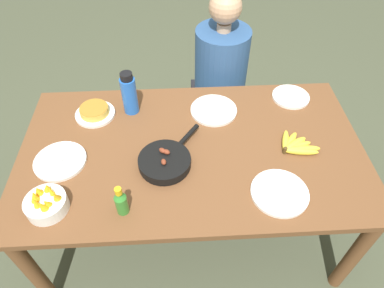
{
  "coord_description": "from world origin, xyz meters",
  "views": [
    {
      "loc": [
        -0.06,
        -1.16,
        2.0
      ],
      "look_at": [
        0.0,
        0.0,
        0.76
      ],
      "focal_mm": 32.0,
      "sensor_mm": 36.0,
      "label": 1
    }
  ],
  "objects_px": {
    "fruit_bowl_mango": "(46,203)",
    "person_figure": "(219,91)",
    "hot_sauce_bottle": "(121,202)",
    "banana_bunch": "(296,146)",
    "frittata_plate_center": "(95,112)",
    "empty_plate_far_left": "(280,193)",
    "empty_plate_far_right": "(214,110)",
    "empty_plate_mid_edge": "(291,97)",
    "empty_plate_near_front": "(60,161)",
    "water_bottle": "(129,94)",
    "skillet": "(165,161)"
  },
  "relations": [
    {
      "from": "banana_bunch",
      "to": "frittata_plate_center",
      "type": "bearing_deg",
      "value": 163.39
    },
    {
      "from": "skillet",
      "to": "fruit_bowl_mango",
      "type": "bearing_deg",
      "value": 149.68
    },
    {
      "from": "banana_bunch",
      "to": "frittata_plate_center",
      "type": "height_order",
      "value": "frittata_plate_center"
    },
    {
      "from": "empty_plate_near_front",
      "to": "empty_plate_far_left",
      "type": "distance_m",
      "value": 1.05
    },
    {
      "from": "empty_plate_mid_edge",
      "to": "person_figure",
      "type": "bearing_deg",
      "value": 133.31
    },
    {
      "from": "banana_bunch",
      "to": "skillet",
      "type": "xyz_separation_m",
      "value": [
        -0.65,
        -0.07,
        0.01
      ]
    },
    {
      "from": "fruit_bowl_mango",
      "to": "empty_plate_near_front",
      "type": "bearing_deg",
      "value": 90.69
    },
    {
      "from": "banana_bunch",
      "to": "empty_plate_near_front",
      "type": "xyz_separation_m",
      "value": [
        -1.16,
        -0.02,
        -0.01
      ]
    },
    {
      "from": "banana_bunch",
      "to": "water_bottle",
      "type": "relative_size",
      "value": 0.78
    },
    {
      "from": "empty_plate_far_left",
      "to": "banana_bunch",
      "type": "bearing_deg",
      "value": 62.01
    },
    {
      "from": "hot_sauce_bottle",
      "to": "banana_bunch",
      "type": "bearing_deg",
      "value": 20.75
    },
    {
      "from": "banana_bunch",
      "to": "empty_plate_far_left",
      "type": "bearing_deg",
      "value": -117.99
    },
    {
      "from": "person_figure",
      "to": "water_bottle",
      "type": "bearing_deg",
      "value": -141.41
    },
    {
      "from": "empty_plate_near_front",
      "to": "hot_sauce_bottle",
      "type": "distance_m",
      "value": 0.44
    },
    {
      "from": "empty_plate_mid_edge",
      "to": "empty_plate_far_left",
      "type": "bearing_deg",
      "value": -108.36
    },
    {
      "from": "skillet",
      "to": "empty_plate_far_left",
      "type": "bearing_deg",
      "value": -74.64
    },
    {
      "from": "empty_plate_near_front",
      "to": "empty_plate_far_left",
      "type": "relative_size",
      "value": 0.97
    },
    {
      "from": "empty_plate_far_right",
      "to": "fruit_bowl_mango",
      "type": "bearing_deg",
      "value": -142.7
    },
    {
      "from": "fruit_bowl_mango",
      "to": "hot_sauce_bottle",
      "type": "distance_m",
      "value": 0.33
    },
    {
      "from": "frittata_plate_center",
      "to": "skillet",
      "type": "bearing_deg",
      "value": -44.44
    },
    {
      "from": "empty_plate_far_left",
      "to": "empty_plate_far_right",
      "type": "height_order",
      "value": "same"
    },
    {
      "from": "empty_plate_far_left",
      "to": "empty_plate_far_right",
      "type": "relative_size",
      "value": 1.01
    },
    {
      "from": "empty_plate_far_left",
      "to": "empty_plate_mid_edge",
      "type": "xyz_separation_m",
      "value": [
        0.22,
        0.66,
        0.0
      ]
    },
    {
      "from": "empty_plate_far_left",
      "to": "fruit_bowl_mango",
      "type": "height_order",
      "value": "fruit_bowl_mango"
    },
    {
      "from": "empty_plate_far_right",
      "to": "frittata_plate_center",
      "type": "bearing_deg",
      "value": 179.6
    },
    {
      "from": "empty_plate_mid_edge",
      "to": "water_bottle",
      "type": "relative_size",
      "value": 0.85
    },
    {
      "from": "water_bottle",
      "to": "person_figure",
      "type": "bearing_deg",
      "value": 38.59
    },
    {
      "from": "fruit_bowl_mango",
      "to": "empty_plate_far_left",
      "type": "bearing_deg",
      "value": 1.14
    },
    {
      "from": "fruit_bowl_mango",
      "to": "hot_sauce_bottle",
      "type": "xyz_separation_m",
      "value": [
        0.32,
        -0.03,
        0.03
      ]
    },
    {
      "from": "empty_plate_far_right",
      "to": "water_bottle",
      "type": "relative_size",
      "value": 1.03
    },
    {
      "from": "frittata_plate_center",
      "to": "empty_plate_far_right",
      "type": "relative_size",
      "value": 0.84
    },
    {
      "from": "skillet",
      "to": "empty_plate_near_front",
      "type": "height_order",
      "value": "skillet"
    },
    {
      "from": "banana_bunch",
      "to": "empty_plate_far_right",
      "type": "relative_size",
      "value": 0.76
    },
    {
      "from": "empty_plate_near_front",
      "to": "empty_plate_far_right",
      "type": "distance_m",
      "value": 0.85
    },
    {
      "from": "empty_plate_mid_edge",
      "to": "frittata_plate_center",
      "type": "bearing_deg",
      "value": -175.53
    },
    {
      "from": "banana_bunch",
      "to": "water_bottle",
      "type": "distance_m",
      "value": 0.91
    },
    {
      "from": "person_figure",
      "to": "fruit_bowl_mango",
      "type": "bearing_deg",
      "value": -129.36
    },
    {
      "from": "banana_bunch",
      "to": "hot_sauce_bottle",
      "type": "bearing_deg",
      "value": -159.25
    },
    {
      "from": "banana_bunch",
      "to": "empty_plate_far_right",
      "type": "xyz_separation_m",
      "value": [
        -0.38,
        0.3,
        -0.01
      ]
    },
    {
      "from": "skillet",
      "to": "water_bottle",
      "type": "xyz_separation_m",
      "value": [
        -0.19,
        0.41,
        0.09
      ]
    },
    {
      "from": "hot_sauce_bottle",
      "to": "person_figure",
      "type": "xyz_separation_m",
      "value": [
        0.55,
        1.09,
        -0.31
      ]
    },
    {
      "from": "empty_plate_far_right",
      "to": "water_bottle",
      "type": "bearing_deg",
      "value": 176.03
    },
    {
      "from": "skillet",
      "to": "empty_plate_far_right",
      "type": "distance_m",
      "value": 0.46
    },
    {
      "from": "skillet",
      "to": "empty_plate_far_left",
      "type": "relative_size",
      "value": 1.39
    },
    {
      "from": "skillet",
      "to": "water_bottle",
      "type": "bearing_deg",
      "value": 61.22
    },
    {
      "from": "frittata_plate_center",
      "to": "fruit_bowl_mango",
      "type": "height_order",
      "value": "fruit_bowl_mango"
    },
    {
      "from": "fruit_bowl_mango",
      "to": "person_figure",
      "type": "relative_size",
      "value": 0.15
    },
    {
      "from": "banana_bunch",
      "to": "frittata_plate_center",
      "type": "distance_m",
      "value": 1.08
    },
    {
      "from": "frittata_plate_center",
      "to": "empty_plate_near_front",
      "type": "bearing_deg",
      "value": -110.29
    },
    {
      "from": "fruit_bowl_mango",
      "to": "water_bottle",
      "type": "height_order",
      "value": "water_bottle"
    }
  ]
}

